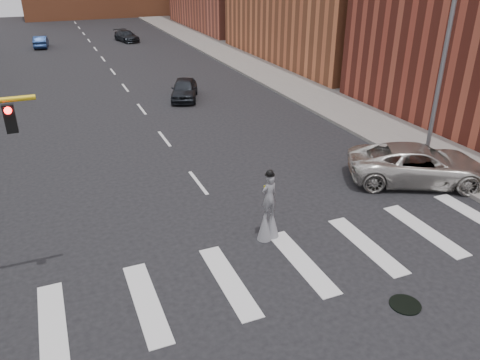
% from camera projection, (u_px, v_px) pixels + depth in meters
% --- Properties ---
extents(ground_plane, '(160.00, 160.00, 0.00)m').
position_uv_depth(ground_plane, '(280.00, 290.00, 14.09)').
color(ground_plane, black).
rests_on(ground_plane, ground).
extents(sidewalk_right, '(5.00, 90.00, 0.18)m').
position_uv_depth(sidewalk_right, '(277.00, 75.00, 39.20)').
color(sidewalk_right, slate).
rests_on(sidewalk_right, ground).
extents(manhole, '(0.90, 0.90, 0.04)m').
position_uv_depth(manhole, '(405.00, 305.00, 13.46)').
color(manhole, black).
rests_on(manhole, ground).
extents(streetlight, '(2.05, 0.20, 9.00)m').
position_uv_depth(streetlight, '(442.00, 61.00, 20.75)').
color(streetlight, slate).
rests_on(streetlight, ground).
extents(stilt_performer, '(0.83, 0.58, 2.66)m').
position_uv_depth(stilt_performer, '(269.00, 213.00, 16.28)').
color(stilt_performer, black).
rests_on(stilt_performer, ground).
extents(suv_crossing, '(6.65, 5.21, 1.68)m').
position_uv_depth(suv_crossing, '(419.00, 164.00, 20.49)').
color(suv_crossing, beige).
rests_on(suv_crossing, ground).
extents(car_near, '(3.05, 4.52, 1.43)m').
position_uv_depth(car_near, '(184.00, 89.00, 32.61)').
color(car_near, black).
rests_on(car_near, ground).
extents(car_mid, '(1.69, 3.97, 1.27)m').
position_uv_depth(car_mid, '(41.00, 42.00, 51.15)').
color(car_mid, navy).
rests_on(car_mid, ground).
extents(car_far, '(2.69, 4.60, 1.25)m').
position_uv_depth(car_far, '(127.00, 36.00, 54.84)').
color(car_far, black).
rests_on(car_far, ground).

